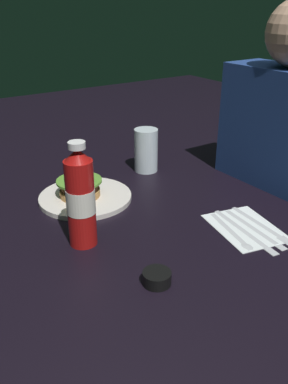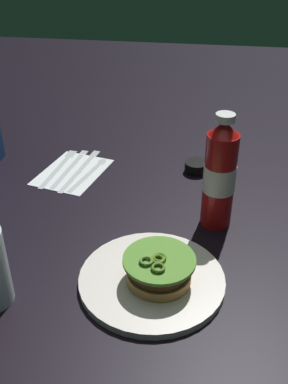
# 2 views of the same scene
# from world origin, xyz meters

# --- Properties ---
(ground_plane) EXTENTS (3.00, 3.00, 0.00)m
(ground_plane) POSITION_xyz_m (0.00, 0.00, 0.00)
(ground_plane) COLOR black
(dinner_plate) EXTENTS (0.25, 0.25, 0.01)m
(dinner_plate) POSITION_xyz_m (-0.14, -0.01, 0.01)
(dinner_plate) COLOR silver
(dinner_plate) RESTS_ON ground_plane
(burger_sandwich) EXTENTS (0.12, 0.12, 0.05)m
(burger_sandwich) POSITION_xyz_m (-0.14, -0.02, 0.04)
(burger_sandwich) COLOR #BC8245
(burger_sandwich) RESTS_ON dinner_plate
(ketchup_bottle) EXTENTS (0.06, 0.06, 0.23)m
(ketchup_bottle) POSITION_xyz_m (0.06, -0.11, 0.11)
(ketchup_bottle) COLOR #A81210
(ketchup_bottle) RESTS_ON ground_plane
(water_glass) EXTENTS (0.07, 0.07, 0.13)m
(water_glass) POSITION_xyz_m (-0.22, 0.24, 0.07)
(water_glass) COLOR silver
(water_glass) RESTS_ON ground_plane
(condiment_cup) EXTENTS (0.06, 0.06, 0.03)m
(condiment_cup) POSITION_xyz_m (0.26, -0.06, 0.01)
(condiment_cup) COLOR black
(condiment_cup) RESTS_ON ground_plane
(napkin) EXTENTS (0.21, 0.17, 0.00)m
(napkin) POSITION_xyz_m (0.21, 0.24, 0.00)
(napkin) COLOR white
(napkin) RESTS_ON ground_plane
(spoon_utensil) EXTENTS (0.17, 0.06, 0.00)m
(spoon_utensil) POSITION_xyz_m (0.23, 0.19, 0.00)
(spoon_utensil) COLOR silver
(spoon_utensil) RESTS_ON napkin
(steak_knife) EXTENTS (0.22, 0.05, 0.00)m
(steak_knife) POSITION_xyz_m (0.24, 0.22, 0.00)
(steak_knife) COLOR silver
(steak_knife) RESTS_ON napkin
(butter_knife) EXTENTS (0.20, 0.04, 0.00)m
(butter_knife) POSITION_xyz_m (0.24, 0.25, 0.00)
(butter_knife) COLOR silver
(butter_knife) RESTS_ON napkin
(fork_utensil) EXTENTS (0.20, 0.04, 0.00)m
(fork_utensil) POSITION_xyz_m (0.24, 0.27, 0.00)
(fork_utensil) COLOR silver
(fork_utensil) RESTS_ON napkin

